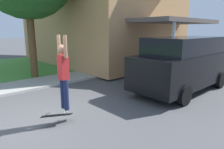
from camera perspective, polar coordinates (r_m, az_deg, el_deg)
name	(u,v)px	position (r m, az deg, el deg)	size (l,w,h in m)	color
ground_plane	(33,120)	(6.07, -21.74, -12.01)	(120.00, 120.00, 0.00)	#49494C
lawn	(71,62)	(15.57, -11.63, 3.51)	(10.00, 80.00, 0.08)	#478E38
sidewalk	(109,70)	(12.04, -0.83, 1.19)	(1.80, 80.00, 0.10)	#9E9E99
house	(97,1)	(15.90, -4.23, 20.27)	(13.70, 8.08, 8.62)	tan
suv_parked	(184,63)	(8.57, 19.94, 3.19)	(2.03, 4.93, 2.16)	black
skateboarder	(63,72)	(5.21, -13.71, 0.65)	(0.41, 0.22, 1.92)	#192347
skateboard	(57,115)	(5.56, -15.41, -11.09)	(0.29, 0.81, 0.30)	black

